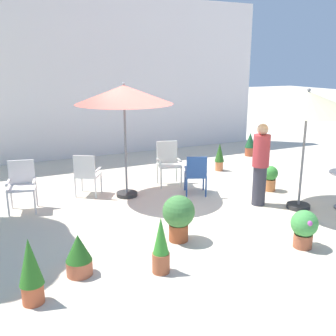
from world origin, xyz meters
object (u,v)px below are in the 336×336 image
Objects in this scene: potted_plant_6 at (304,227)px; potted_plant_2 at (270,177)px; patio_chair_1 at (196,173)px; patio_chair_3 at (87,172)px; potted_plant_3 at (31,270)px; patio_umbrella_0 at (124,96)px; potted_plant_0 at (161,246)px; patio_chair_2 at (22,182)px; standing_person at (261,164)px; potted_plant_4 at (79,255)px; patio_chair_0 at (168,160)px; potted_plant_1 at (250,144)px; potted_plant_8 at (178,215)px; potted_plant_7 at (219,156)px; patio_umbrella_1 at (308,104)px.

potted_plant_2 is at bearing 61.17° from potted_plant_6.
patio_chair_3 is at bearing 156.88° from patio_chair_1.
potted_plant_2 is at bearing 22.33° from potted_plant_3.
patio_umbrella_0 is 2.97× the size of potted_plant_0.
patio_chair_2 is (-3.39, 0.62, 0.06)m from patio_chair_1.
potted_plant_0 is 1.42× the size of potted_plant_2.
standing_person is (0.84, -1.04, 0.34)m from patio_chair_1.
potted_plant_3 is at bearing -157.67° from potted_plant_2.
patio_chair_2 is 1.20× the size of potted_plant_0.
standing_person is at bearing 16.74° from potted_plant_4.
potted_plant_6 is (3.89, -0.24, -0.09)m from potted_plant_3.
patio_chair_0 is 3.80m from potted_plant_6.
patio_chair_0 is 1.10× the size of patio_chair_3.
potted_plant_0 is 2.27m from potted_plant_6.
patio_umbrella_0 is 2.61× the size of patio_chair_3.
patio_chair_2 is at bearing 137.00° from potted_plant_6.
potted_plant_1 is 6.02m from potted_plant_6.
patio_chair_0 is 1.33× the size of potted_plant_8.
patio_chair_1 reaches higher than potted_plant_4.
potted_plant_4 is 3.32m from potted_plant_6.
potted_plant_0 is 1.13× the size of potted_plant_1.
patio_chair_3 is at bearing 74.36° from potted_plant_4.
patio_chair_1 is 2.24m from potted_plant_8.
patio_chair_2 is at bearing -174.43° from patio_chair_0.
patio_chair_0 is 1.89m from patio_chair_3.
potted_plant_0 is 1.10× the size of potted_plant_7.
patio_chair_3 is 1.22× the size of potted_plant_8.
potted_plant_0 is at bearing -127.15° from patio_chair_1.
patio_chair_0 is 1.42× the size of potted_plant_1.
potted_plant_8 is at bearing -154.94° from potted_plant_2.
standing_person is (-2.36, -3.49, 0.47)m from potted_plant_1.
patio_chair_0 is 1.73× the size of potted_plant_4.
patio_chair_0 is 2.25m from standing_person.
potted_plant_7 is (4.88, 0.81, -0.16)m from patio_chair_2.
potted_plant_3 is at bearing -179.98° from potted_plant_0.
potted_plant_0 is (-1.96, -2.58, -0.12)m from patio_chair_1.
patio_chair_1 is at bearing -23.12° from patio_chair_3.
patio_chair_3 is 3.95m from potted_plant_2.
patio_chair_0 is at bearing 18.87° from patio_umbrella_0.
potted_plant_3 is 1.11× the size of potted_plant_8.
potted_plant_4 is (-0.86, -3.08, -0.23)m from patio_chair_3.
patio_umbrella_1 is at bearing -114.18° from potted_plant_1.
patio_chair_1 is at bearing 35.70° from potted_plant_3.
potted_plant_0 is at bearing -87.64° from patio_chair_3.
potted_plant_0 is at bearing -149.07° from potted_plant_2.
patio_chair_0 reaches higher than patio_chair_1.
potted_plant_2 is 3.23m from potted_plant_8.
potted_plant_0 is at bearing -129.89° from potted_plant_8.
potted_plant_4 is at bearing 168.93° from potted_plant_6.
patio_umbrella_0 reaches higher than potted_plant_2.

